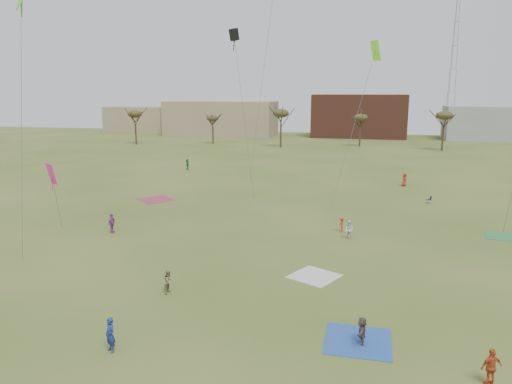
% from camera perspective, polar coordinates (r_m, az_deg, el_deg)
% --- Properties ---
extents(ground, '(260.00, 260.00, 0.00)m').
position_cam_1_polar(ground, '(27.63, -5.98, -16.39)').
color(ground, '#3D561B').
rests_on(ground, ground).
extents(flyer_near_right, '(0.80, 0.74, 1.84)m').
position_cam_1_polar(flyer_near_right, '(26.52, -16.91, -15.91)').
color(flyer_near_right, navy).
rests_on(flyer_near_right, ground).
extents(spectator_fore_a, '(1.13, 0.85, 1.78)m').
position_cam_1_polar(spectator_fore_a, '(25.36, 26.13, -18.13)').
color(spectator_fore_a, '#C34C21').
rests_on(spectator_fore_a, ground).
extents(spectator_fore_b, '(0.68, 0.83, 1.57)m').
position_cam_1_polar(spectator_fore_b, '(32.63, -10.32, -10.41)').
color(spectator_fore_b, '#858255').
rests_on(spectator_fore_b, ground).
extents(spectator_fore_c, '(0.46, 1.41, 1.52)m').
position_cam_1_polar(spectator_fore_c, '(26.74, 12.45, -15.81)').
color(spectator_fore_c, brown).
rests_on(spectator_fore_c, ground).
extents(flyer_mid_b, '(0.84, 1.09, 1.49)m').
position_cam_1_polar(flyer_mid_b, '(46.07, 10.11, -3.78)').
color(flyer_mid_b, red).
rests_on(flyer_mid_b, ground).
extents(spectator_mid_d, '(0.46, 1.10, 1.87)m').
position_cam_1_polar(spectator_mid_d, '(46.99, -16.74, -3.56)').
color(spectator_mid_d, '#A648AD').
rests_on(spectator_mid_d, ground).
extents(spectator_mid_e, '(1.05, 0.98, 1.73)m').
position_cam_1_polar(spectator_mid_e, '(43.93, 11.00, -4.44)').
color(spectator_mid_e, white).
rests_on(spectator_mid_e, ground).
extents(flyer_far_a, '(0.95, 1.71, 1.76)m').
position_cam_1_polar(flyer_far_a, '(82.18, -8.13, 3.28)').
color(flyer_far_a, '#25713D').
rests_on(flyer_far_a, ground).
extents(flyer_far_b, '(0.94, 1.06, 1.82)m').
position_cam_1_polar(flyer_far_b, '(70.13, 17.19, 1.41)').
color(flyer_far_b, '#A92C1D').
rests_on(flyer_far_b, ground).
extents(blanket_blue, '(3.49, 3.49, 0.03)m').
position_cam_1_polar(blanket_blue, '(27.34, 11.98, -16.93)').
color(blanket_blue, '#2955B3').
rests_on(blanket_blue, ground).
extents(blanket_cream, '(4.09, 4.09, 0.03)m').
position_cam_1_polar(blanket_cream, '(35.29, 6.95, -9.91)').
color(blanket_cream, silver).
rests_on(blanket_cream, ground).
extents(blanket_plum, '(5.18, 5.18, 0.03)m').
position_cam_1_polar(blanket_plum, '(60.06, -11.75, -0.89)').
color(blanket_plum, '#A23253').
rests_on(blanket_plum, ground).
extents(blanket_olive, '(3.16, 3.16, 0.03)m').
position_cam_1_polar(blanket_olive, '(49.48, 27.15, -4.74)').
color(blanket_olive, '#308549').
rests_on(blanket_olive, ground).
extents(camp_chair_right, '(0.62, 0.58, 0.87)m').
position_cam_1_polar(camp_chair_right, '(60.45, 19.80, -1.02)').
color(camp_chair_right, '#141B39').
rests_on(camp_chair_right, ground).
extents(kites_aloft, '(57.24, 58.89, 27.75)m').
position_cam_1_polar(kites_aloft, '(49.93, 3.96, 19.31)').
color(kites_aloft, red).
rests_on(kites_aloft, ground).
extents(tree_line, '(117.44, 49.32, 8.91)m').
position_cam_1_polar(tree_line, '(102.80, 7.16, 8.51)').
color(tree_line, '#3A2B1E').
rests_on(tree_line, ground).
extents(building_tan, '(32.00, 14.00, 10.00)m').
position_cam_1_polar(building_tan, '(144.75, -4.16, 8.71)').
color(building_tan, '#937F60').
rests_on(building_tan, ground).
extents(building_brick, '(26.00, 16.00, 12.00)m').
position_cam_1_polar(building_brick, '(143.11, 12.13, 8.85)').
color(building_brick, brown).
rests_on(building_brick, ground).
extents(building_grey, '(24.00, 12.00, 9.00)m').
position_cam_1_polar(building_grey, '(144.69, 26.18, 7.33)').
color(building_grey, gray).
rests_on(building_grey, ground).
extents(building_tan_west, '(20.00, 12.00, 8.00)m').
position_cam_1_polar(building_tan_west, '(162.61, -13.65, 8.41)').
color(building_tan_west, '#937F60').
rests_on(building_tan_west, ground).
extents(radio_tower, '(1.51, 1.72, 41.00)m').
position_cam_1_polar(radio_tower, '(149.61, 22.29, 13.43)').
color(radio_tower, '#9EA3A8').
rests_on(radio_tower, ground).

